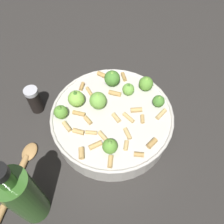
% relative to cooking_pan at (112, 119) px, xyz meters
% --- Properties ---
extents(ground_plane, '(2.40, 2.40, 0.00)m').
position_rel_cooking_pan_xyz_m(ground_plane, '(-0.00, 0.00, -0.04)').
color(ground_plane, '#2D2B28').
extents(cooking_pan, '(0.31, 0.31, 0.12)m').
position_rel_cooking_pan_xyz_m(cooking_pan, '(0.00, 0.00, 0.00)').
color(cooking_pan, beige).
rests_on(cooking_pan, ground).
extents(pepper_shaker, '(0.04, 0.04, 0.08)m').
position_rel_cooking_pan_xyz_m(pepper_shaker, '(0.18, -0.13, 0.00)').
color(pepper_shaker, black).
rests_on(pepper_shaker, ground).
extents(olive_oil_bottle, '(0.06, 0.06, 0.23)m').
position_rel_cooking_pan_xyz_m(olive_oil_bottle, '(0.23, 0.14, 0.06)').
color(olive_oil_bottle, '#336023').
rests_on(olive_oil_bottle, ground).
extents(wooden_spoon, '(0.14, 0.20, 0.02)m').
position_rel_cooking_pan_xyz_m(wooden_spoon, '(0.26, 0.06, -0.03)').
color(wooden_spoon, '#B2844C').
rests_on(wooden_spoon, ground).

